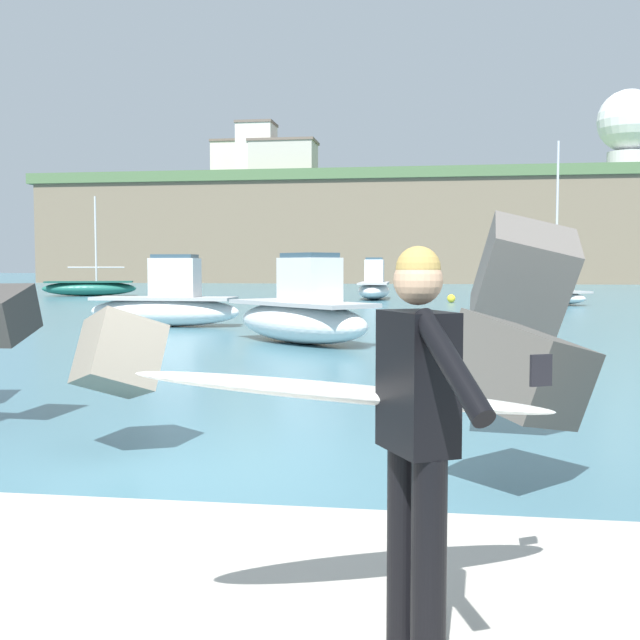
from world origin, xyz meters
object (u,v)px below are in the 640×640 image
(boat_mid_centre, at_px, (302,314))
(station_building_east, at_px, (284,158))
(radar_dome, at_px, (629,127))
(station_building_west, at_px, (257,149))
(boat_near_left, at_px, (551,295))
(mooring_buoy_middle, at_px, (451,298))
(boat_near_right, at_px, (90,288))
(surfer_with_board, at_px, (399,415))
(station_building_central, at_px, (231,165))
(boat_near_centre, at_px, (374,286))
(boat_mid_left, at_px, (166,304))

(boat_mid_centre, relative_size, station_building_east, 0.58)
(radar_dome, height_order, station_building_west, radar_dome)
(boat_near_left, height_order, radar_dome, radar_dome)
(mooring_buoy_middle, bearing_deg, boat_near_left, -12.18)
(radar_dome, relative_size, station_building_west, 1.64)
(boat_near_right, height_order, station_building_west, station_building_west)
(surfer_with_board, distance_m, radar_dome, 101.08)
(radar_dome, xyz_separation_m, station_building_central, (-50.55, 5.75, -2.78))
(boat_near_left, xyz_separation_m, station_building_east, (-24.15, 52.02, 14.33))
(boat_near_centre, height_order, station_building_central, station_building_central)
(boat_mid_centre, xyz_separation_m, mooring_buoy_middle, (4.00, 23.09, -0.51))
(boat_mid_left, height_order, boat_mid_centre, boat_mid_left)
(boat_near_right, relative_size, boat_mid_centre, 1.41)
(boat_near_right, bearing_deg, station_building_west, 89.11)
(radar_dome, bearing_deg, surfer_with_board, -102.95)
(boat_near_right, relative_size, station_building_east, 0.81)
(boat_mid_left, height_order, station_building_central, station_building_central)
(boat_mid_centre, distance_m, station_building_west, 77.43)
(surfer_with_board, height_order, radar_dome, radar_dome)
(surfer_with_board, height_order, station_building_east, station_building_east)
(boat_near_left, height_order, mooring_buoy_middle, boat_near_left)
(mooring_buoy_middle, relative_size, station_building_east, 0.06)
(station_building_west, height_order, station_building_central, station_building_west)
(boat_near_left, xyz_separation_m, boat_mid_left, (-14.25, -17.17, 0.26))
(surfer_with_board, xyz_separation_m, mooring_buoy_middle, (0.77, 39.11, -1.06))
(boat_near_centre, relative_size, mooring_buoy_middle, 12.77)
(surfer_with_board, relative_size, boat_near_left, 0.25)
(surfer_with_board, bearing_deg, boat_mid_left, 112.17)
(boat_mid_centre, bearing_deg, station_building_central, 106.07)
(boat_near_left, bearing_deg, boat_mid_centre, -112.19)
(boat_mid_left, relative_size, mooring_buoy_middle, 11.23)
(boat_mid_centre, bearing_deg, boat_near_right, 123.33)
(station_building_east, bearing_deg, mooring_buoy_middle, -69.39)
(surfer_with_board, xyz_separation_m, boat_near_left, (5.75, 38.03, -0.82))
(boat_near_centre, bearing_deg, boat_mid_centre, -89.12)
(boat_near_left, distance_m, boat_mid_left, 22.32)
(mooring_buoy_middle, bearing_deg, boat_near_right, 165.64)
(surfer_with_board, xyz_separation_m, station_building_west, (-21.60, 89.70, 14.58))
(boat_mid_left, bearing_deg, mooring_buoy_middle, 63.07)
(boat_mid_left, bearing_deg, station_building_west, 100.77)
(surfer_with_board, height_order, boat_mid_centre, boat_mid_centre)
(station_building_central, bearing_deg, radar_dome, -6.48)
(boat_mid_left, distance_m, radar_dome, 84.11)
(boat_near_left, bearing_deg, station_building_east, 114.90)
(radar_dome, bearing_deg, station_building_central, 173.52)
(boat_mid_centre, bearing_deg, radar_dome, 72.50)
(radar_dome, relative_size, station_building_east, 1.30)
(station_building_west, bearing_deg, boat_near_right, -90.89)
(surfer_with_board, height_order, boat_mid_left, boat_mid_left)
(boat_mid_centre, height_order, station_building_east, station_building_east)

